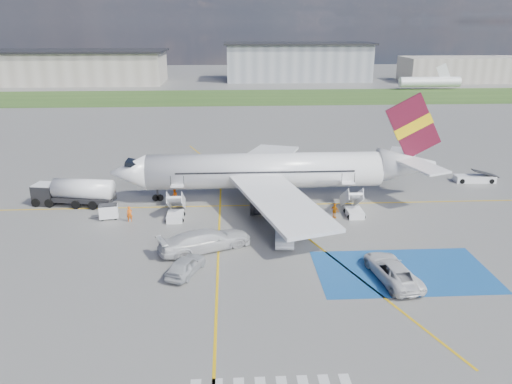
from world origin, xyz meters
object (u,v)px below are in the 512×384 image
car_silver_a (186,265)px  belt_loader (475,179)px  gpu_cart (109,212)px  van_white_b (205,237)px  airliner (278,170)px  fuel_tanker (74,194)px  van_white_a (392,267)px  car_silver_b (284,234)px

car_silver_a → belt_loader: bearing=-124.1°
gpu_cart → van_white_b: size_ratio=0.32×
airliner → fuel_tanker: (-22.43, -0.79, -2.12)m
car_silver_a → van_white_a: (16.21, -1.70, 0.24)m
airliner → fuel_tanker: airliner is taller
car_silver_b → fuel_tanker: bearing=-21.9°
fuel_tanker → van_white_b: size_ratio=1.46×
car_silver_b → belt_loader: bearing=-142.5°
car_silver_b → van_white_b: (-7.13, -1.24, 0.44)m
fuel_tanker → belt_loader: fuel_tanker is taller
gpu_cart → car_silver_a: size_ratio=0.45×
fuel_tanker → van_white_a: size_ratio=1.72×
belt_loader → fuel_tanker: bearing=-169.9°
fuel_tanker → belt_loader: bearing=17.6°
airliner → car_silver_b: 12.06m
van_white_a → car_silver_a: bearing=-13.5°
fuel_tanker → gpu_cart: size_ratio=4.52×
airliner → van_white_b: airliner is taller
airliner → belt_loader: 26.16m
car_silver_b → gpu_cart: bearing=-16.4°
gpu_cart → car_silver_b: car_silver_b is taller
car_silver_a → van_white_b: van_white_b is taller
car_silver_a → car_silver_b: car_silver_b is taller
fuel_tanker → airliner: bearing=12.8°
belt_loader → car_silver_b: 30.96m
fuel_tanker → car_silver_a: 21.35m
fuel_tanker → car_silver_b: 24.51m
belt_loader → car_silver_a: (-34.56, -22.40, 0.36)m
fuel_tanker → van_white_b: bearing=-28.8°
airliner → fuel_tanker: size_ratio=4.03×
car_silver_a → van_white_b: 4.65m
car_silver_a → airliner: bearing=-94.5°
gpu_cart → belt_loader: 44.48m
belt_loader → car_silver_b: bearing=-144.0°
airliner → car_silver_b: (-0.52, -11.77, -2.60)m
airliner → van_white_b: (-7.65, -13.01, -2.16)m
car_silver_b → car_silver_a: bearing=38.2°
van_white_a → van_white_b: 16.02m
fuel_tanker → van_white_b: fuel_tanker is taller
gpu_cart → fuel_tanker: bearing=127.6°
airliner → van_white_a: size_ratio=6.90×
airliner → gpu_cart: (-17.82, -5.08, -2.70)m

